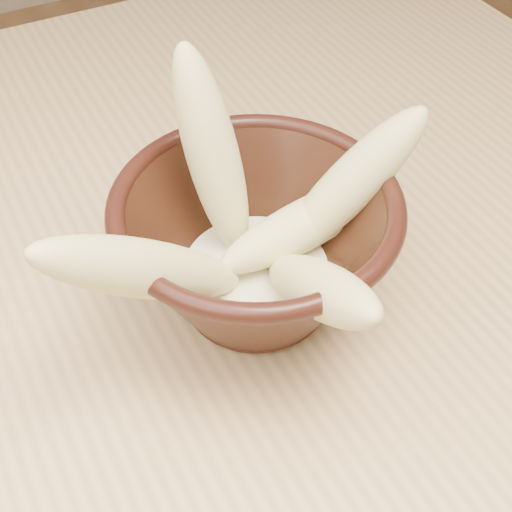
{
  "coord_description": "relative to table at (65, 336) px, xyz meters",
  "views": [
    {
      "loc": [
        -0.03,
        -0.41,
        1.16
      ],
      "look_at": [
        0.13,
        -0.1,
        0.8
      ],
      "focal_mm": 50.0,
      "sensor_mm": 36.0,
      "label": 1
    }
  ],
  "objects": [
    {
      "name": "milk_puddle",
      "position": [
        0.13,
        -0.1,
        0.11
      ],
      "size": [
        0.11,
        0.11,
        0.02
      ],
      "primitive_type": "cylinder",
      "color": "beige",
      "rests_on": "bowl"
    },
    {
      "name": "bowl",
      "position": [
        0.13,
        -0.1,
        0.14
      ],
      "size": [
        0.19,
        0.19,
        0.11
      ],
      "rotation": [
        0.0,
        0.0,
        -0.18
      ],
      "color": "black",
      "rests_on": "table"
    },
    {
      "name": "table",
      "position": [
        0.0,
        0.0,
        0.0
      ],
      "size": [
        1.2,
        0.8,
        0.75
      ],
      "color": "tan",
      "rests_on": "ground"
    },
    {
      "name": "banana_left",
      "position": [
        0.05,
        -0.12,
        0.18
      ],
      "size": [
        0.16,
        0.07,
        0.14
      ],
      "primitive_type": "ellipsoid",
      "rotation": [
        0.86,
        0.0,
        -1.36
      ],
      "color": "#DBCD81",
      "rests_on": "bowl"
    },
    {
      "name": "banana_right",
      "position": [
        0.2,
        -0.11,
        0.17
      ],
      "size": [
        0.13,
        0.05,
        0.13
      ],
      "primitive_type": "ellipsoid",
      "rotation": [
        0.75,
        0.0,
        1.43
      ],
      "color": "#DBCD81",
      "rests_on": "bowl"
    },
    {
      "name": "banana_front",
      "position": [
        0.14,
        -0.17,
        0.16
      ],
      "size": [
        0.04,
        0.14,
        0.11
      ],
      "primitive_type": "ellipsoid",
      "rotation": [
        0.99,
        0.0,
        -0.06
      ],
      "color": "#DBCD81",
      "rests_on": "bowl"
    },
    {
      "name": "banana_across",
      "position": [
        0.17,
        -0.1,
        0.14
      ],
      "size": [
        0.15,
        0.05,
        0.05
      ],
      "primitive_type": "ellipsoid",
      "rotation": [
        1.5,
        0.0,
        1.67
      ],
      "color": "#DBCD81",
      "rests_on": "bowl"
    },
    {
      "name": "banana_upright",
      "position": [
        0.12,
        -0.06,
        0.19
      ],
      "size": [
        0.06,
        0.09,
        0.16
      ],
      "primitive_type": "ellipsoid",
      "rotation": [
        0.32,
        0.0,
        3.4
      ],
      "color": "#DBCD81",
      "rests_on": "bowl"
    }
  ]
}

